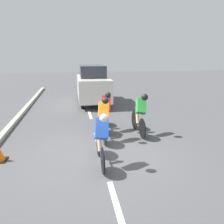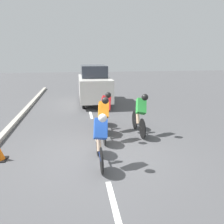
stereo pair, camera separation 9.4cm
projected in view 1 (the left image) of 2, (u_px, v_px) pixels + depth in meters
ground_plane at (101, 153)px, 6.33m from camera, size 60.00×60.00×0.00m
lane_stripe_near at (116, 202)px, 4.23m from camera, size 0.12×1.40×0.01m
lane_stripe_mid at (97, 140)px, 7.27m from camera, size 0.12×1.40×0.01m
lane_stripe_far at (90, 115)px, 10.32m from camera, size 0.12×1.40×0.01m
cyclist_green at (140, 113)px, 7.67m from camera, size 0.42×1.69×1.50m
cyclist_blue at (101, 138)px, 5.48m from camera, size 0.38×1.63×1.43m
cyclist_red at (105, 110)px, 8.07m from camera, size 0.43×1.71×1.48m
cyclist_orange at (103, 117)px, 7.16m from camera, size 0.39×1.76×1.49m
support_car at (93, 85)px, 12.59m from camera, size 1.70×3.93×2.16m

